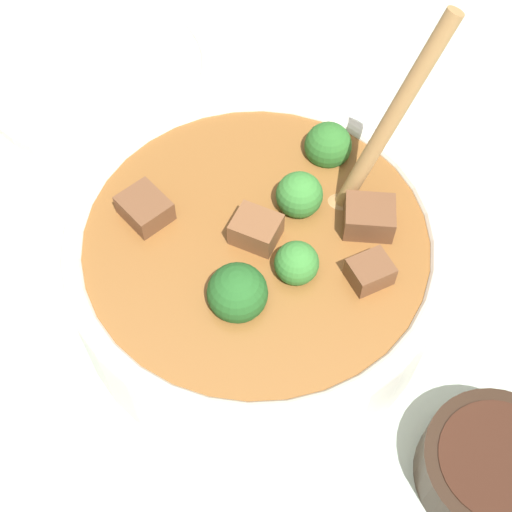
{
  "coord_description": "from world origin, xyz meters",
  "views": [
    {
      "loc": [
        -0.07,
        0.29,
        0.51
      ],
      "look_at": [
        0.0,
        0.0,
        0.05
      ],
      "focal_mm": 50.0,
      "sensor_mm": 36.0,
      "label": 1
    }
  ],
  "objects": [
    {
      "name": "condiment_bowl",
      "position": [
        -0.19,
        0.11,
        0.02
      ],
      "size": [
        0.1,
        0.1,
        0.04
      ],
      "color": "black",
      "rests_on": "ground_plane"
    },
    {
      "name": "stew_bowl",
      "position": [
        -0.0,
        -0.0,
        0.05
      ],
      "size": [
        0.29,
        0.29,
        0.23
      ],
      "color": "white",
      "rests_on": "ground_plane"
    },
    {
      "name": "empty_plate",
      "position": [
        0.21,
        -0.21,
        0.01
      ],
      "size": [
        0.24,
        0.24,
        0.02
      ],
      "color": "silver",
      "rests_on": "ground_plane"
    },
    {
      "name": "ground_plane",
      "position": [
        0.0,
        0.0,
        0.0
      ],
      "size": [
        4.0,
        4.0,
        0.0
      ],
      "primitive_type": "plane",
      "color": "#ADBCAD"
    }
  ]
}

